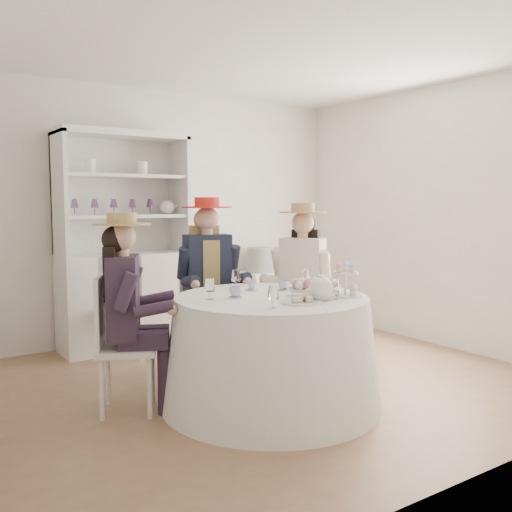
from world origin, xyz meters
TOP-DOWN VIEW (x-y plane):
  - ground at (0.00, 0.00)m, footprint 4.50×4.50m
  - ceiling at (0.00, 0.00)m, footprint 4.50×4.50m
  - wall_back at (0.00, 2.00)m, footprint 4.50×0.00m
  - wall_front at (0.00, -2.00)m, footprint 4.50×0.00m
  - wall_right at (2.25, 0.00)m, footprint 0.00×4.50m
  - tea_table at (-0.25, -0.47)m, footprint 1.61×1.61m
  - hutch at (-0.52, 1.74)m, footprint 1.48×0.96m
  - side_table at (1.16, 1.75)m, footprint 0.45×0.45m
  - hatbox at (1.16, 1.75)m, footprint 0.38×0.38m
  - guest_left at (-1.17, -0.00)m, footprint 0.60×0.55m
  - guest_mid at (-0.19, 0.57)m, footprint 0.58×0.61m
  - guest_right at (0.55, 0.19)m, footprint 0.64×0.59m
  - spare_chair at (-0.71, 1.33)m, footprint 0.54×0.54m
  - teacup_a at (-0.50, -0.38)m, footprint 0.11×0.11m
  - teacup_b at (-0.21, -0.16)m, footprint 0.09×0.09m
  - teacup_c at (-0.01, -0.30)m, footprint 0.09×0.09m
  - flower_bowl at (-0.05, -0.57)m, footprint 0.20×0.20m
  - flower_arrangement at (-0.03, -0.53)m, footprint 0.18×0.18m
  - table_teapot at (-0.06, -0.80)m, footprint 0.25×0.18m
  - sandwich_plate at (-0.24, -0.81)m, footprint 0.28×0.28m
  - cupcake_stand at (0.21, -0.75)m, footprint 0.26×0.26m
  - stemware_set at (-0.25, -0.47)m, footprint 0.96×0.92m

SIDE VIEW (x-z plane):
  - ground at x=0.00m, z-range 0.00..0.00m
  - side_table at x=1.16m, z-range 0.00..0.66m
  - tea_table at x=-0.25m, z-range 0.00..0.81m
  - spare_chair at x=-0.71m, z-range 0.04..1.04m
  - hutch at x=-0.52m, z-range -0.32..1.88m
  - guest_left at x=-1.17m, z-range 0.09..1.52m
  - hatbox at x=1.16m, z-range 0.66..0.96m
  - sandwich_plate at x=-0.24m, z-range 0.80..0.86m
  - flower_bowl at x=-0.05m, z-range 0.81..0.86m
  - guest_right at x=0.55m, z-range 0.10..1.59m
  - teacup_c at x=-0.01m, z-range 0.81..0.88m
  - teacup_b at x=-0.21m, z-range 0.81..0.89m
  - teacup_a at x=-0.50m, z-range 0.81..0.89m
  - guest_mid at x=-0.19m, z-range 0.10..1.64m
  - stemware_set at x=-0.25m, z-range 0.81..0.96m
  - table_teapot at x=-0.06m, z-range 0.80..0.98m
  - flower_arrangement at x=-0.03m, z-range 0.86..0.93m
  - cupcake_stand at x=0.21m, z-range 0.78..1.02m
  - wall_back at x=0.00m, z-range -0.90..3.60m
  - wall_front at x=0.00m, z-range -0.90..3.60m
  - wall_right at x=2.25m, z-range -0.90..3.60m
  - ceiling at x=0.00m, z-range 2.70..2.70m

